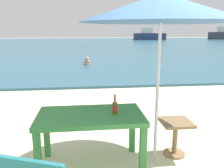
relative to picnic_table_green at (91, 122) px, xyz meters
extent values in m
cube|color=#2D6075|center=(1.16, 29.45, -0.61)|extent=(120.00, 50.00, 0.08)
cube|color=#3D8C42|center=(0.00, 0.00, 0.08)|extent=(1.40, 0.80, 0.06)
cube|color=#3D8C42|center=(-0.64, -0.34, -0.30)|extent=(0.08, 0.08, 0.70)
cube|color=#3D8C42|center=(0.64, -0.34, -0.30)|extent=(0.08, 0.08, 0.70)
cube|color=#3D8C42|center=(-0.64, 0.34, -0.30)|extent=(0.08, 0.08, 0.70)
cube|color=#3D8C42|center=(0.64, 0.34, -0.30)|extent=(0.08, 0.08, 0.70)
cylinder|color=brown|center=(0.32, -0.02, 0.19)|extent=(0.06, 0.06, 0.16)
cone|color=brown|center=(0.32, -0.02, 0.27)|extent=(0.06, 0.06, 0.03)
cylinder|color=brown|center=(0.32, -0.02, 0.32)|extent=(0.03, 0.03, 0.09)
cylinder|color=red|center=(0.32, -0.02, 0.18)|extent=(0.07, 0.07, 0.05)
cylinder|color=gold|center=(0.32, -0.02, 0.37)|extent=(0.03, 0.03, 0.01)
cylinder|color=silver|center=(0.93, 0.07, 0.50)|extent=(0.04, 0.04, 2.30)
cone|color=#33598C|center=(0.93, 0.07, 1.47)|extent=(2.10, 2.10, 0.36)
cube|color=olive|center=(1.26, 0.16, -0.13)|extent=(0.44, 0.44, 0.04)
cylinder|color=olive|center=(1.26, 0.16, -0.40)|extent=(0.07, 0.07, 0.50)
cylinder|color=olive|center=(1.26, 0.16, -0.64)|extent=(0.32, 0.32, 0.03)
cylinder|color=tan|center=(0.08, 9.51, -0.47)|extent=(0.34, 0.34, 0.20)
sphere|color=tan|center=(0.08, 9.51, -0.27)|extent=(0.21, 0.21, 0.21)
cube|color=silver|center=(28.05, 42.73, 1.42)|extent=(2.22, 1.43, 1.11)
cube|color=navy|center=(12.49, 41.90, 0.04)|extent=(5.99, 1.63, 1.23)
cube|color=silver|center=(11.95, 41.90, 1.13)|extent=(1.91, 1.23, 0.95)
camera|label=1|loc=(-0.06, -2.98, 1.19)|focal=37.94mm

